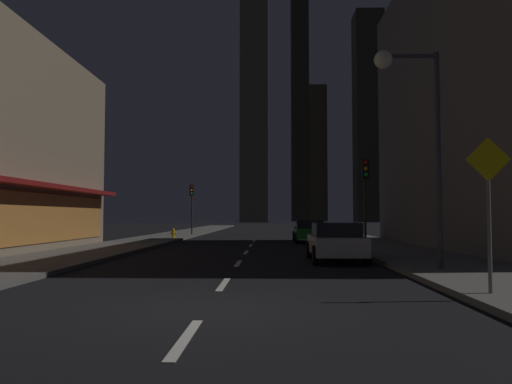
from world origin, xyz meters
TOP-DOWN VIEW (x-y plane):
  - ground_plane at (0.00, 32.00)m, footprint 78.00×136.00m
  - sidewalk_right at (7.00, 32.00)m, footprint 4.00×76.00m
  - sidewalk_left at (-7.00, 32.00)m, footprint 4.00×76.00m
  - lane_marking_center at (0.00, 11.00)m, footprint 0.16×28.20m
  - skyscraper_distant_tall at (-3.37, 115.78)m, footprint 7.41×5.34m
  - skyscraper_distant_mid at (10.44, 145.04)m, footprint 5.55×7.94m
  - skyscraper_distant_short at (16.35, 149.76)m, footprint 6.38×5.01m
  - skyscraper_distant_slender at (28.70, 125.73)m, footprint 7.87×8.25m
  - car_parked_near at (3.60, 9.34)m, footprint 1.98×4.24m
  - car_parked_far at (3.60, 22.06)m, footprint 1.98×4.24m
  - fire_hydrant_far_left at (-5.90, 25.55)m, footprint 0.42×0.30m
  - traffic_light_near_right at (5.50, 13.28)m, footprint 0.32×0.48m
  - traffic_light_far_left at (-5.50, 31.02)m, footprint 0.32×0.48m
  - street_lamp_right at (5.38, 5.71)m, footprint 1.96×0.56m
  - pedestrian_crossing_sign at (5.60, 1.14)m, footprint 0.91×0.08m

SIDE VIEW (x-z plane):
  - ground_plane at x=0.00m, z-range -0.10..0.00m
  - lane_marking_center at x=0.00m, z-range 0.00..0.01m
  - sidewalk_right at x=7.00m, z-range 0.00..0.15m
  - sidewalk_left at x=-7.00m, z-range 0.00..0.15m
  - fire_hydrant_far_left at x=-5.90m, z-range 0.13..0.78m
  - car_parked_near at x=3.60m, z-range 0.02..1.47m
  - car_parked_far at x=3.60m, z-range 0.02..1.47m
  - pedestrian_crossing_sign at x=5.60m, z-range 0.44..3.59m
  - traffic_light_near_right at x=5.50m, z-range 1.09..5.29m
  - traffic_light_far_left at x=-5.50m, z-range 1.09..5.29m
  - street_lamp_right at x=5.38m, z-range 1.78..8.36m
  - skyscraper_distant_short at x=16.35m, z-range 0.00..45.25m
  - skyscraper_distant_slender at x=28.70m, z-range 0.00..59.52m
  - skyscraper_distant_mid at x=10.44m, z-range 0.00..74.08m
  - skyscraper_distant_tall at x=-3.37m, z-range 0.00..79.54m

